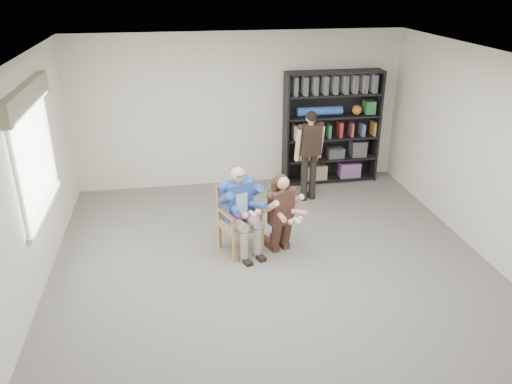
{
  "coord_description": "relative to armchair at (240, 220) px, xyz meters",
  "views": [
    {
      "loc": [
        -1.23,
        -5.35,
        3.72
      ],
      "look_at": [
        -0.2,
        0.6,
        1.05
      ],
      "focal_mm": 35.0,
      "sensor_mm": 36.0,
      "label": 1
    }
  ],
  "objects": [
    {
      "name": "armchair",
      "position": [
        0.0,
        0.0,
        0.0
      ],
      "size": [
        0.74,
        0.72,
        0.99
      ],
      "primitive_type": null,
      "rotation": [
        0.0,
        0.0,
        0.37
      ],
      "color": "#9B5F41",
      "rests_on": "floor"
    },
    {
      "name": "seated_man",
      "position": [
        0.0,
        0.0,
        0.15
      ],
      "size": [
        0.8,
        0.92,
        1.29
      ],
      "primitive_type": null,
      "rotation": [
        0.0,
        0.0,
        0.37
      ],
      "color": "#273B96",
      "rests_on": "floor"
    },
    {
      "name": "standing_man",
      "position": [
        1.43,
        1.56,
        0.31
      ],
      "size": [
        0.55,
        0.39,
        1.61
      ],
      "primitive_type": null,
      "rotation": [
        0.0,
        0.0,
        0.24
      ],
      "color": "black",
      "rests_on": "floor"
    },
    {
      "name": "room_shell",
      "position": [
        0.37,
        -0.92,
        0.91
      ],
      "size": [
        6.0,
        7.0,
        2.8
      ],
      "primitive_type": null,
      "color": "white",
      "rests_on": "ground"
    },
    {
      "name": "bookshelf",
      "position": [
        2.07,
        2.36,
        0.56
      ],
      "size": [
        1.8,
        0.38,
        2.1
      ],
      "primitive_type": null,
      "color": "black",
      "rests_on": "floor"
    },
    {
      "name": "window_left",
      "position": [
        -2.58,
        0.08,
        1.14
      ],
      "size": [
        0.16,
        2.0,
        1.75
      ],
      "primitive_type": null,
      "color": "silver",
      "rests_on": "room_shell"
    },
    {
      "name": "floor",
      "position": [
        0.37,
        -0.92,
        -0.49
      ],
      "size": [
        6.0,
        7.0,
        0.01
      ],
      "primitive_type": "cube",
      "color": "slate",
      "rests_on": "ground"
    },
    {
      "name": "kneeling_woman",
      "position": [
        0.58,
        -0.12,
        0.09
      ],
      "size": [
        0.75,
        0.92,
        1.18
      ],
      "primitive_type": null,
      "rotation": [
        0.0,
        0.0,
        0.37
      ],
      "color": "#39221A",
      "rests_on": "floor"
    }
  ]
}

